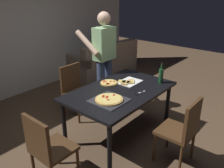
{
  "coord_description": "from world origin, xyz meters",
  "views": [
    {
      "loc": [
        -2.45,
        -1.89,
        2.12
      ],
      "look_at": [
        0.0,
        0.15,
        0.8
      ],
      "focal_mm": 37.83,
      "sensor_mm": 36.0,
      "label": 1
    }
  ],
  "objects_px": {
    "kitchen_scissors": "(138,93)",
    "second_pizza_plain": "(109,83)",
    "couch": "(104,63)",
    "pepperoni_pizza_on_tray": "(109,100)",
    "chair_near_camera": "(183,128)",
    "chair_far_side": "(75,88)",
    "person_serving_pizza": "(104,56)",
    "dining_table": "(120,94)",
    "wine_bottle": "(161,75)",
    "chair_left_end": "(47,147)"
  },
  "relations": [
    {
      "from": "kitchen_scissors",
      "to": "second_pizza_plain",
      "type": "distance_m",
      "value": 0.55
    },
    {
      "from": "couch",
      "to": "pepperoni_pizza_on_tray",
      "type": "xyz_separation_m",
      "value": [
        -2.26,
        -2.09,
        0.46
      ]
    },
    {
      "from": "chair_near_camera",
      "to": "couch",
      "type": "bearing_deg",
      "value": 57.47
    },
    {
      "from": "chair_far_side",
      "to": "second_pizza_plain",
      "type": "height_order",
      "value": "chair_far_side"
    },
    {
      "from": "pepperoni_pizza_on_tray",
      "to": "person_serving_pizza",
      "type": "bearing_deg",
      "value": 44.76
    },
    {
      "from": "dining_table",
      "to": "pepperoni_pizza_on_tray",
      "type": "xyz_separation_m",
      "value": [
        -0.37,
        -0.11,
        0.09
      ]
    },
    {
      "from": "dining_table",
      "to": "person_serving_pizza",
      "type": "height_order",
      "value": "person_serving_pizza"
    },
    {
      "from": "kitchen_scissors",
      "to": "pepperoni_pizza_on_tray",
      "type": "bearing_deg",
      "value": 158.25
    },
    {
      "from": "couch",
      "to": "chair_near_camera",
      "type": "bearing_deg",
      "value": -122.53
    },
    {
      "from": "chair_near_camera",
      "to": "chair_far_side",
      "type": "height_order",
      "value": "same"
    },
    {
      "from": "second_pizza_plain",
      "to": "chair_far_side",
      "type": "bearing_deg",
      "value": 96.43
    },
    {
      "from": "person_serving_pizza",
      "to": "second_pizza_plain",
      "type": "relative_size",
      "value": 6.63
    },
    {
      "from": "wine_bottle",
      "to": "dining_table",
      "type": "bearing_deg",
      "value": 153.1
    },
    {
      "from": "couch",
      "to": "pepperoni_pizza_on_tray",
      "type": "bearing_deg",
      "value": -137.18
    },
    {
      "from": "dining_table",
      "to": "kitchen_scissors",
      "type": "distance_m",
      "value": 0.29
    },
    {
      "from": "chair_left_end",
      "to": "kitchen_scissors",
      "type": "relative_size",
      "value": 4.53
    },
    {
      "from": "person_serving_pizza",
      "to": "pepperoni_pizza_on_tray",
      "type": "distance_m",
      "value": 1.25
    },
    {
      "from": "chair_far_side",
      "to": "kitchen_scissors",
      "type": "relative_size",
      "value": 4.53
    },
    {
      "from": "kitchen_scissors",
      "to": "second_pizza_plain",
      "type": "xyz_separation_m",
      "value": [
        0.02,
        0.55,
        0.01
      ]
    },
    {
      "from": "couch",
      "to": "pepperoni_pizza_on_tray",
      "type": "height_order",
      "value": "couch"
    },
    {
      "from": "chair_near_camera",
      "to": "wine_bottle",
      "type": "bearing_deg",
      "value": 47.52
    },
    {
      "from": "chair_left_end",
      "to": "kitchen_scissors",
      "type": "height_order",
      "value": "chair_left_end"
    },
    {
      "from": "wine_bottle",
      "to": "kitchen_scissors",
      "type": "bearing_deg",
      "value": 176.23
    },
    {
      "from": "wine_bottle",
      "to": "second_pizza_plain",
      "type": "bearing_deg",
      "value": 132.23
    },
    {
      "from": "chair_left_end",
      "to": "couch",
      "type": "xyz_separation_m",
      "value": [
        3.18,
        1.99,
        -0.21
      ]
    },
    {
      "from": "chair_left_end",
      "to": "second_pizza_plain",
      "type": "xyz_separation_m",
      "value": [
        1.37,
        0.28,
        0.25
      ]
    },
    {
      "from": "chair_far_side",
      "to": "wine_bottle",
      "type": "bearing_deg",
      "value": -64.61
    },
    {
      "from": "pepperoni_pizza_on_tray",
      "to": "wine_bottle",
      "type": "bearing_deg",
      "value": -11.86
    },
    {
      "from": "chair_left_end",
      "to": "wine_bottle",
      "type": "bearing_deg",
      "value": -9.3
    },
    {
      "from": "wine_bottle",
      "to": "chair_left_end",
      "type": "bearing_deg",
      "value": 170.7
    },
    {
      "from": "couch",
      "to": "kitchen_scissors",
      "type": "distance_m",
      "value": 2.95
    },
    {
      "from": "wine_bottle",
      "to": "second_pizza_plain",
      "type": "relative_size",
      "value": 1.2
    },
    {
      "from": "couch",
      "to": "kitchen_scissors",
      "type": "relative_size",
      "value": 9.02
    },
    {
      "from": "person_serving_pizza",
      "to": "chair_far_side",
      "type": "bearing_deg",
      "value": 156.51
    },
    {
      "from": "person_serving_pizza",
      "to": "kitchen_scissors",
      "type": "relative_size",
      "value": 8.82
    },
    {
      "from": "kitchen_scissors",
      "to": "chair_near_camera",
      "type": "bearing_deg",
      "value": -94.65
    },
    {
      "from": "second_pizza_plain",
      "to": "wine_bottle",
      "type": "bearing_deg",
      "value": -47.77
    },
    {
      "from": "chair_far_side",
      "to": "second_pizza_plain",
      "type": "distance_m",
      "value": 0.75
    },
    {
      "from": "chair_left_end",
      "to": "second_pizza_plain",
      "type": "relative_size",
      "value": 3.41
    },
    {
      "from": "kitchen_scissors",
      "to": "second_pizza_plain",
      "type": "height_order",
      "value": "second_pizza_plain"
    },
    {
      "from": "couch",
      "to": "pepperoni_pizza_on_tray",
      "type": "distance_m",
      "value": 3.11
    },
    {
      "from": "person_serving_pizza",
      "to": "kitchen_scissors",
      "type": "bearing_deg",
      "value": -113.48
    },
    {
      "from": "chair_near_camera",
      "to": "wine_bottle",
      "type": "relative_size",
      "value": 2.85
    },
    {
      "from": "dining_table",
      "to": "chair_left_end",
      "type": "xyz_separation_m",
      "value": [
        -1.29,
        0.0,
        -0.17
      ]
    },
    {
      "from": "dining_table",
      "to": "chair_left_end",
      "type": "height_order",
      "value": "chair_left_end"
    },
    {
      "from": "chair_left_end",
      "to": "wine_bottle",
      "type": "distance_m",
      "value": 1.96
    },
    {
      "from": "chair_near_camera",
      "to": "wine_bottle",
      "type": "height_order",
      "value": "wine_bottle"
    },
    {
      "from": "chair_left_end",
      "to": "pepperoni_pizza_on_tray",
      "type": "xyz_separation_m",
      "value": [
        0.92,
        -0.11,
        0.25
      ]
    },
    {
      "from": "chair_left_end",
      "to": "kitchen_scissors",
      "type": "bearing_deg",
      "value": -11.54
    },
    {
      "from": "couch",
      "to": "person_serving_pizza",
      "type": "bearing_deg",
      "value": -138.47
    }
  ]
}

